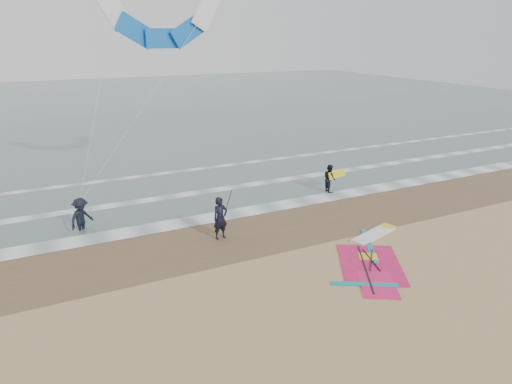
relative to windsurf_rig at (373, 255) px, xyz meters
name	(u,v)px	position (x,y,z in m)	size (l,w,h in m)	color
ground	(352,289)	(-2.29, -1.66, -0.04)	(120.00, 120.00, 0.00)	tan
sea_water	(113,106)	(-2.29, 46.34, -0.02)	(120.00, 80.00, 0.02)	#47605E
wet_sand_band	(271,227)	(-2.29, 4.34, -0.03)	(120.00, 5.00, 0.01)	brown
foam_waterline	(232,197)	(-2.29, 8.78, -0.01)	(120.00, 9.15, 0.02)	white
windsurf_rig	(373,255)	(0.00, 0.00, 0.00)	(5.49, 5.20, 0.13)	white
person_standing	(220,218)	(-4.79, 4.22, 0.90)	(0.68, 0.45, 1.87)	black
person_walking	(330,178)	(2.97, 7.33, 0.75)	(0.76, 0.60, 1.57)	black
person_wading	(81,211)	(-10.05, 7.73, 0.91)	(1.22, 0.70, 1.89)	black
held_pole	(227,208)	(-4.49, 4.22, 1.33)	(0.17, 0.86, 1.82)	black
carried_kiteboard	(337,174)	(3.37, 7.23, 0.96)	(1.30, 0.51, 0.39)	yellow
surf_kite	(162,24)	(-5.06, 10.64, 8.77)	(8.16, 3.18, 9.22)	white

